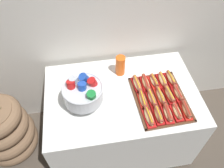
% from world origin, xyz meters
% --- Properties ---
extents(ground_plane, '(10.00, 10.00, 0.00)m').
position_xyz_m(ground_plane, '(0.00, 0.00, 0.00)').
color(ground_plane, '#4C4238').
extents(back_wall, '(6.00, 0.10, 2.60)m').
position_xyz_m(back_wall, '(0.00, 0.52, 1.30)').
color(back_wall, silver).
rests_on(back_wall, ground_plane).
extents(buffet_table, '(1.29, 0.84, 0.78)m').
position_xyz_m(buffet_table, '(0.00, 0.00, 0.41)').
color(buffet_table, white).
rests_on(buffet_table, ground_plane).
extents(floor_vase, '(0.55, 0.55, 1.19)m').
position_xyz_m(floor_vase, '(-1.13, 0.10, 0.31)').
color(floor_vase, brown).
rests_on(floor_vase, ground_plane).
extents(serving_tray, '(0.42, 0.54, 0.01)m').
position_xyz_m(serving_tray, '(0.29, -0.11, 0.78)').
color(serving_tray, '#56331E').
rests_on(serving_tray, buffet_table).
extents(hot_dog_0, '(0.08, 0.18, 0.06)m').
position_xyz_m(hot_dog_0, '(0.15, -0.28, 0.81)').
color(hot_dog_0, red).
rests_on(hot_dog_0, serving_tray).
extents(hot_dog_1, '(0.06, 0.16, 0.06)m').
position_xyz_m(hot_dog_1, '(0.22, -0.27, 0.82)').
color(hot_dog_1, '#B21414').
rests_on(hot_dog_1, serving_tray).
extents(hot_dog_2, '(0.07, 0.17, 0.06)m').
position_xyz_m(hot_dog_2, '(0.30, -0.27, 0.81)').
color(hot_dog_2, red).
rests_on(hot_dog_2, serving_tray).
extents(hot_dog_3, '(0.07, 0.16, 0.06)m').
position_xyz_m(hot_dog_3, '(0.37, -0.27, 0.81)').
color(hot_dog_3, red).
rests_on(hot_dog_3, serving_tray).
extents(hot_dog_4, '(0.06, 0.17, 0.06)m').
position_xyz_m(hot_dog_4, '(0.45, -0.27, 0.82)').
color(hot_dog_4, red).
rests_on(hot_dog_4, serving_tray).
extents(hot_dog_5, '(0.06, 0.18, 0.06)m').
position_xyz_m(hot_dog_5, '(0.14, -0.11, 0.81)').
color(hot_dog_5, red).
rests_on(hot_dog_5, serving_tray).
extents(hot_dog_6, '(0.07, 0.18, 0.06)m').
position_xyz_m(hot_dog_6, '(0.22, -0.11, 0.81)').
color(hot_dog_6, '#B21414').
rests_on(hot_dog_6, serving_tray).
extents(hot_dog_7, '(0.07, 0.17, 0.06)m').
position_xyz_m(hot_dog_7, '(0.29, -0.11, 0.81)').
color(hot_dog_7, red).
rests_on(hot_dog_7, serving_tray).
extents(hot_dog_8, '(0.07, 0.17, 0.06)m').
position_xyz_m(hot_dog_8, '(0.37, -0.10, 0.82)').
color(hot_dog_8, '#B21414').
rests_on(hot_dog_8, serving_tray).
extents(hot_dog_9, '(0.07, 0.16, 0.06)m').
position_xyz_m(hot_dog_9, '(0.44, -0.10, 0.81)').
color(hot_dog_9, red).
rests_on(hot_dog_9, serving_tray).
extents(hot_dog_10, '(0.08, 0.18, 0.06)m').
position_xyz_m(hot_dog_10, '(0.14, 0.05, 0.81)').
color(hot_dog_10, '#B21414').
rests_on(hot_dog_10, serving_tray).
extents(hot_dog_11, '(0.07, 0.18, 0.06)m').
position_xyz_m(hot_dog_11, '(0.21, 0.06, 0.81)').
color(hot_dog_11, '#B21414').
rests_on(hot_dog_11, serving_tray).
extents(hot_dog_12, '(0.08, 0.16, 0.06)m').
position_xyz_m(hot_dog_12, '(0.29, 0.06, 0.81)').
color(hot_dog_12, red).
rests_on(hot_dog_12, serving_tray).
extents(hot_dog_13, '(0.07, 0.17, 0.06)m').
position_xyz_m(hot_dog_13, '(0.36, 0.06, 0.81)').
color(hot_dog_13, '#B21414').
rests_on(hot_dog_13, serving_tray).
extents(hot_dog_14, '(0.07, 0.18, 0.06)m').
position_xyz_m(hot_dog_14, '(0.44, 0.06, 0.82)').
color(hot_dog_14, '#B21414').
rests_on(hot_dog_14, serving_tray).
extents(punch_bowl, '(0.31, 0.31, 0.26)m').
position_xyz_m(punch_bowl, '(-0.32, -0.05, 0.92)').
color(punch_bowl, silver).
rests_on(punch_bowl, buffet_table).
extents(cup_stack, '(0.08, 0.08, 0.19)m').
position_xyz_m(cup_stack, '(0.03, 0.24, 0.87)').
color(cup_stack, '#EA5B19').
rests_on(cup_stack, buffet_table).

